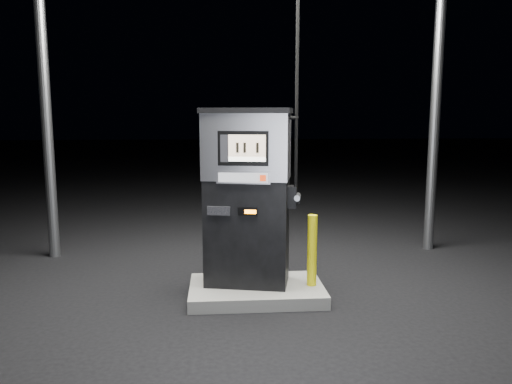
{
  "coord_description": "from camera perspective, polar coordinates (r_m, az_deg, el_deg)",
  "views": [
    {
      "loc": [
        -0.45,
        -5.75,
        2.17
      ],
      "look_at": [
        -0.0,
        0.0,
        1.28
      ],
      "focal_mm": 35.0,
      "sensor_mm": 36.0,
      "label": 1
    }
  ],
  "objects": [
    {
      "name": "fuel_dispenser",
      "position": [
        5.94,
        -0.97,
        -0.37
      ],
      "size": [
        1.21,
        0.83,
        4.37
      ],
      "rotation": [
        0.0,
        0.0,
        -0.21
      ],
      "color": "black",
      "rests_on": "pump_island"
    },
    {
      "name": "pump_island",
      "position": [
        6.14,
        0.04,
        -11.23
      ],
      "size": [
        1.6,
        1.0,
        0.15
      ],
      "primitive_type": "cube",
      "color": "slate",
      "rests_on": "ground"
    },
    {
      "name": "bollard_left",
      "position": [
        6.01,
        -5.26,
        -6.59
      ],
      "size": [
        0.15,
        0.15,
        0.87
      ],
      "primitive_type": "cylinder",
      "rotation": [
        0.0,
        0.0,
        0.37
      ],
      "color": "#FFF20E",
      "rests_on": "pump_island"
    },
    {
      "name": "ground",
      "position": [
        6.17,
        0.04,
        -11.88
      ],
      "size": [
        80.0,
        80.0,
        0.0
      ],
      "primitive_type": "plane",
      "color": "black",
      "rests_on": "ground"
    },
    {
      "name": "bollard_right",
      "position": [
        6.02,
        6.42,
        -6.65
      ],
      "size": [
        0.13,
        0.13,
        0.86
      ],
      "primitive_type": "cylinder",
      "rotation": [
        0.0,
        0.0,
        -0.11
      ],
      "color": "#FFF20E",
      "rests_on": "pump_island"
    }
  ]
}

